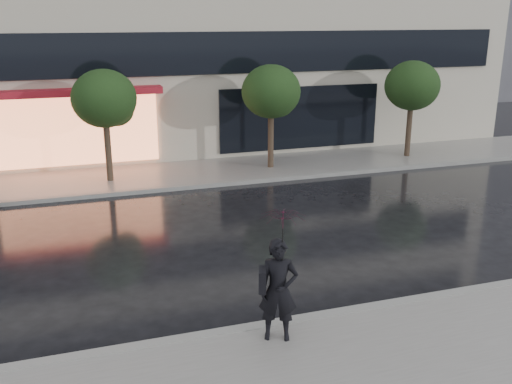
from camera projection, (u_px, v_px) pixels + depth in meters
name	position (u px, v px, depth m)	size (l,w,h in m)	color
ground	(294.00, 299.00, 11.97)	(120.00, 120.00, 0.00)	black
sidewalk_far	(193.00, 173.00, 21.26)	(60.00, 3.50, 0.12)	slate
curb_near	(313.00, 319.00, 11.04)	(60.00, 0.25, 0.14)	gray
curb_far	(203.00, 186.00, 19.67)	(60.00, 0.25, 0.14)	gray
tree_mid_west	(106.00, 101.00, 19.34)	(2.20, 2.20, 3.99)	#33261C
tree_mid_east	(272.00, 93.00, 21.11)	(2.20, 2.20, 3.99)	#33261C
tree_far_east	(413.00, 87.00, 22.88)	(2.20, 2.20, 3.99)	#33261C
pedestrian_with_umbrella	(280.00, 264.00, 9.87)	(1.04, 1.05, 2.44)	black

